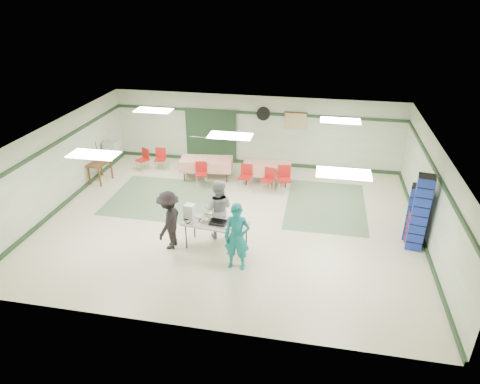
% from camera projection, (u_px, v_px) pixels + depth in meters
% --- Properties ---
extents(floor, '(11.00, 11.00, 0.00)m').
position_uv_depth(floor, '(231.00, 220.00, 12.93)').
color(floor, beige).
rests_on(floor, ground).
extents(ceiling, '(11.00, 11.00, 0.00)m').
position_uv_depth(ceiling, '(230.00, 135.00, 11.72)').
color(ceiling, silver).
rests_on(ceiling, wall_back).
extents(wall_back, '(11.00, 0.00, 11.00)m').
position_uv_depth(wall_back, '(255.00, 131.00, 16.27)').
color(wall_back, beige).
rests_on(wall_back, floor).
extents(wall_front, '(11.00, 0.00, 11.00)m').
position_uv_depth(wall_front, '(183.00, 275.00, 8.37)').
color(wall_front, beige).
rests_on(wall_front, floor).
extents(wall_left, '(0.00, 9.00, 9.00)m').
position_uv_depth(wall_left, '(57.00, 166.00, 13.25)').
color(wall_left, beige).
rests_on(wall_left, floor).
extents(wall_right, '(0.00, 9.00, 9.00)m').
position_uv_depth(wall_right, '(432.00, 196.00, 11.39)').
color(wall_right, beige).
rests_on(wall_right, floor).
extents(trim_back, '(11.00, 0.06, 0.10)m').
position_uv_depth(trim_back, '(255.00, 113.00, 15.93)').
color(trim_back, '#1E3720').
rests_on(trim_back, wall_back).
extents(baseboard_back, '(11.00, 0.06, 0.12)m').
position_uv_depth(baseboard_back, '(255.00, 162.00, 16.82)').
color(baseboard_back, '#1E3720').
rests_on(baseboard_back, floor).
extents(trim_left, '(0.06, 9.00, 0.10)m').
position_uv_depth(trim_left, '(54.00, 144.00, 12.93)').
color(trim_left, '#1E3720').
rests_on(trim_left, wall_back).
extents(baseboard_left, '(0.06, 9.00, 0.12)m').
position_uv_depth(baseboard_left, '(66.00, 202.00, 13.82)').
color(baseboard_left, '#1E3720').
rests_on(baseboard_left, floor).
extents(trim_right, '(0.06, 9.00, 0.10)m').
position_uv_depth(trim_right, '(436.00, 172.00, 11.08)').
color(trim_right, '#1E3720').
rests_on(trim_right, wall_back).
extents(baseboard_right, '(0.06, 9.00, 0.12)m').
position_uv_depth(baseboard_right, '(422.00, 237.00, 11.97)').
color(baseboard_right, '#1E3720').
rests_on(baseboard_right, floor).
extents(green_patch_a, '(3.50, 3.00, 0.01)m').
position_uv_depth(green_patch_a, '(164.00, 198.00, 14.23)').
color(green_patch_a, slate).
rests_on(green_patch_a, floor).
extents(green_patch_b, '(2.50, 3.50, 0.01)m').
position_uv_depth(green_patch_b, '(326.00, 205.00, 13.77)').
color(green_patch_b, slate).
rests_on(green_patch_b, floor).
extents(double_door_left, '(0.90, 0.06, 2.10)m').
position_uv_depth(double_door_left, '(199.00, 135.00, 16.73)').
color(double_door_left, gray).
rests_on(double_door_left, floor).
extents(double_door_right, '(0.90, 0.06, 2.10)m').
position_uv_depth(double_door_right, '(223.00, 137.00, 16.57)').
color(double_door_right, gray).
rests_on(double_door_right, floor).
extents(door_frame, '(2.00, 0.03, 2.15)m').
position_uv_depth(door_frame, '(211.00, 136.00, 16.63)').
color(door_frame, '#1E3720').
rests_on(door_frame, floor).
extents(wall_fan, '(0.50, 0.10, 0.50)m').
position_uv_depth(wall_fan, '(263.00, 114.00, 15.86)').
color(wall_fan, black).
rests_on(wall_fan, wall_back).
extents(scroll_banner, '(0.80, 0.02, 0.60)m').
position_uv_depth(scroll_banner, '(295.00, 121.00, 15.74)').
color(scroll_banner, '#CBBB7F').
rests_on(scroll_banner, wall_back).
extents(serving_table, '(1.82, 0.90, 0.76)m').
position_uv_depth(serving_table, '(216.00, 225.00, 11.31)').
color(serving_table, '#ACACA7').
rests_on(serving_table, floor).
extents(sheet_tray_right, '(0.61, 0.49, 0.02)m').
position_uv_depth(sheet_tray_right, '(233.00, 226.00, 11.15)').
color(sheet_tray_right, silver).
rests_on(sheet_tray_right, serving_table).
extents(sheet_tray_mid, '(0.68, 0.55, 0.02)m').
position_uv_depth(sheet_tray_mid, '(212.00, 220.00, 11.42)').
color(sheet_tray_mid, silver).
rests_on(sheet_tray_mid, serving_table).
extents(sheet_tray_left, '(0.61, 0.49, 0.02)m').
position_uv_depth(sheet_tray_left, '(192.00, 222.00, 11.31)').
color(sheet_tray_left, silver).
rests_on(sheet_tray_left, serving_table).
extents(baking_pan, '(0.48, 0.33, 0.08)m').
position_uv_depth(baking_pan, '(218.00, 223.00, 11.23)').
color(baking_pan, black).
rests_on(baking_pan, serving_table).
extents(foam_box_stack, '(0.29, 0.27, 0.42)m').
position_uv_depth(foam_box_stack, '(190.00, 212.00, 11.42)').
color(foam_box_stack, white).
rests_on(foam_box_stack, serving_table).
extents(volunteer_teal, '(0.66, 0.44, 1.77)m').
position_uv_depth(volunteer_teal, '(237.00, 237.00, 10.44)').
color(volunteer_teal, '#127881').
rests_on(volunteer_teal, floor).
extents(volunteer_grey, '(0.85, 0.67, 1.72)m').
position_uv_depth(volunteer_grey, '(218.00, 209.00, 11.75)').
color(volunteer_grey, gray).
rests_on(volunteer_grey, floor).
extents(volunteer_dark, '(0.68, 1.10, 1.65)m').
position_uv_depth(volunteer_dark, '(169.00, 220.00, 11.29)').
color(volunteer_dark, black).
rests_on(volunteer_dark, floor).
extents(dining_table_a, '(1.68, 0.80, 0.77)m').
position_uv_depth(dining_table_a, '(267.00, 168.00, 15.03)').
color(dining_table_a, red).
rests_on(dining_table_a, floor).
extents(dining_table_b, '(1.93, 1.04, 0.77)m').
position_uv_depth(dining_table_b, '(206.00, 164.00, 15.40)').
color(dining_table_b, red).
rests_on(dining_table_b, floor).
extents(chair_a, '(0.47, 0.47, 0.82)m').
position_uv_depth(chair_a, '(269.00, 177.00, 14.53)').
color(chair_a, red).
rests_on(chair_a, floor).
extents(chair_b, '(0.45, 0.45, 0.88)m').
position_uv_depth(chair_b, '(246.00, 174.00, 14.65)').
color(chair_b, red).
rests_on(chair_b, floor).
extents(chair_c, '(0.50, 0.50, 0.93)m').
position_uv_depth(chair_c, '(284.00, 176.00, 14.42)').
color(chair_c, red).
rests_on(chair_c, floor).
extents(chair_d, '(0.47, 0.47, 0.85)m').
position_uv_depth(chair_d, '(201.00, 171.00, 14.93)').
color(chair_d, red).
rests_on(chair_d, floor).
extents(chair_loose_a, '(0.43, 0.43, 0.84)m').
position_uv_depth(chair_loose_a, '(161.00, 157.00, 16.17)').
color(chair_loose_a, red).
rests_on(chair_loose_a, floor).
extents(chair_loose_b, '(0.54, 0.54, 0.85)m').
position_uv_depth(chair_loose_b, '(144.00, 157.00, 16.08)').
color(chair_loose_b, red).
rests_on(chair_loose_b, floor).
extents(crate_stack_blue_a, '(0.47, 0.47, 2.13)m').
position_uv_depth(crate_stack_blue_a, '(420.00, 213.00, 11.14)').
color(crate_stack_blue_a, '#1A33A0').
rests_on(crate_stack_blue_a, floor).
extents(crate_stack_red, '(0.38, 0.38, 0.99)m').
position_uv_depth(crate_stack_red, '(414.00, 226.00, 11.69)').
color(crate_stack_red, '#A31015').
rests_on(crate_stack_red, floor).
extents(crate_stack_blue_b, '(0.51, 0.51, 1.62)m').
position_uv_depth(crate_stack_blue_b, '(415.00, 213.00, 11.65)').
color(crate_stack_blue_b, '#1A33A0').
rests_on(crate_stack_blue_b, floor).
extents(printer_table, '(0.67, 0.92, 0.74)m').
position_uv_depth(printer_table, '(99.00, 165.00, 15.11)').
color(printer_table, brown).
rests_on(printer_table, floor).
extents(office_printer, '(0.53, 0.48, 0.40)m').
position_uv_depth(office_printer, '(111.00, 147.00, 15.89)').
color(office_printer, '#A8A7A3').
rests_on(office_printer, printer_table).
extents(broom, '(0.07, 0.24, 1.46)m').
position_uv_depth(broom, '(99.00, 159.00, 15.25)').
color(broom, brown).
rests_on(broom, floor).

